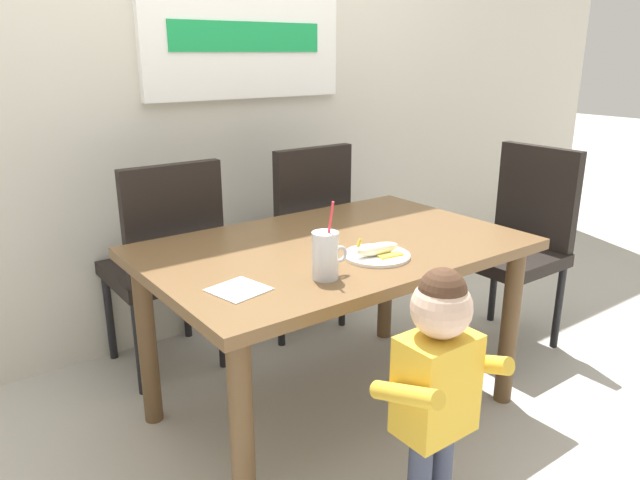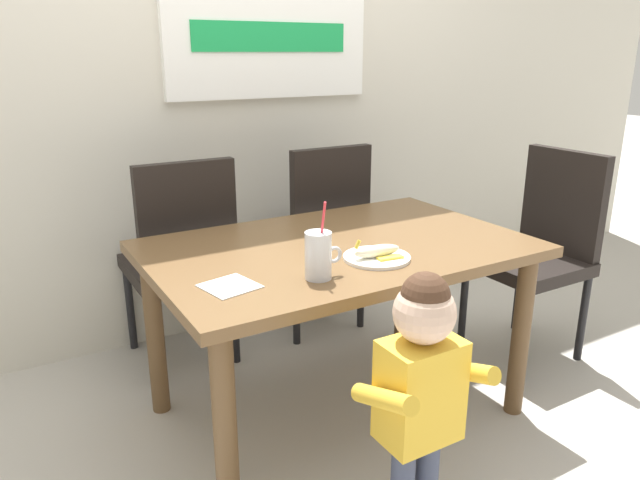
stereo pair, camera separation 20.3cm
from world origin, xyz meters
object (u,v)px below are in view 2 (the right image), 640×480
object	(u,v)px
dining_chair_right	(319,228)
toddler_standing	(421,379)
dining_chair_far	(542,242)
peeled_banana	(378,251)
paper_napkin	(230,286)
dining_chair_left	(182,252)
snack_plate	(377,258)
milk_cup	(319,258)
dining_table	(338,268)

from	to	relation	value
dining_chair_right	toddler_standing	size ratio (longest dim) A/B	1.15
dining_chair_far	dining_chair_right	bearing A→B (deg)	-133.35
peeled_banana	paper_napkin	bearing A→B (deg)	176.75
dining_chair_left	snack_plate	size ratio (longest dim) A/B	4.17
milk_cup	toddler_standing	bearing A→B (deg)	-77.18
dining_chair_left	dining_chair_far	bearing A→B (deg)	154.35
dining_table	snack_plate	distance (m)	0.23
toddler_standing	snack_plate	bearing A→B (deg)	69.47
milk_cup	dining_chair_left	bearing A→B (deg)	98.87
dining_chair_far	milk_cup	world-z (taller)	dining_chair_far
toddler_standing	paper_napkin	distance (m)	0.62
snack_plate	dining_chair_right	bearing A→B (deg)	71.55
toddler_standing	milk_cup	xyz separation A→B (m)	(-0.09, 0.40, 0.25)
dining_chair_right	milk_cup	bearing A→B (deg)	59.59
dining_table	milk_cup	distance (m)	0.39
dining_table	peeled_banana	size ratio (longest dim) A/B	7.92
dining_chair_far	snack_plate	size ratio (longest dim) A/B	4.17
dining_chair_left	toddler_standing	world-z (taller)	dining_chair_left
dining_chair_far	toddler_standing	xyz separation A→B (m)	(-1.24, -0.63, -0.02)
dining_chair_left	snack_plate	xyz separation A→B (m)	(0.41, -0.89, 0.17)
milk_cup	paper_napkin	world-z (taller)	milk_cup
dining_chair_far	toddler_standing	distance (m)	1.39
dining_table	dining_chair_far	bearing A→B (deg)	-1.66
dining_chair_right	snack_plate	xyz separation A→B (m)	(-0.30, -0.91, 0.17)
toddler_standing	peeled_banana	xyz separation A→B (m)	(0.17, 0.44, 0.21)
paper_napkin	toddler_standing	bearing A→B (deg)	-52.86
dining_chair_right	snack_plate	distance (m)	0.97
dining_table	peeled_banana	bearing A→B (deg)	-84.91
dining_chair_left	peeled_banana	xyz separation A→B (m)	(0.40, -0.90, 0.20)
dining_table	dining_chair_far	size ratio (longest dim) A/B	1.44
dining_table	milk_cup	xyz separation A→B (m)	(-0.24, -0.26, 0.16)
dining_chair_right	dining_chair_far	distance (m)	1.06
dining_chair_right	peeled_banana	world-z (taller)	dining_chair_right
paper_napkin	milk_cup	bearing A→B (deg)	-15.40
dining_table	paper_napkin	bearing A→B (deg)	-159.48
toddler_standing	milk_cup	world-z (taller)	milk_cup
dining_table	paper_napkin	distance (m)	0.55
toddler_standing	milk_cup	distance (m)	0.48
peeled_banana	dining_table	bearing A→B (deg)	95.09
snack_plate	dining_chair_left	bearing A→B (deg)	114.59
dining_chair_left	dining_chair_far	size ratio (longest dim) A/B	1.00
dining_chair_left	dining_chair_right	bearing A→B (deg)	-178.68
snack_plate	peeled_banana	bearing A→B (deg)	-104.09
milk_cup	peeled_banana	bearing A→B (deg)	9.64
milk_cup	snack_plate	distance (m)	0.27
dining_chair_right	peeled_banana	distance (m)	0.98
snack_plate	milk_cup	bearing A→B (deg)	-168.69
milk_cup	snack_plate	size ratio (longest dim) A/B	1.09
dining_chair_far	toddler_standing	world-z (taller)	dining_chair_far
dining_chair_left	toddler_standing	bearing A→B (deg)	100.06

